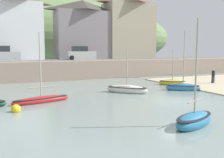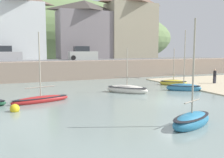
{
  "view_description": "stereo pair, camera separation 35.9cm",
  "coord_description": "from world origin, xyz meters",
  "px_view_note": "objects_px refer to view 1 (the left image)",
  "views": [
    {
      "loc": [
        -12.14,
        -15.25,
        3.89
      ],
      "look_at": [
        -3.09,
        5.24,
        1.28
      ],
      "focal_mm": 40.9,
      "sensor_mm": 36.0,
      "label": 1
    },
    {
      "loc": [
        -11.81,
        -15.4,
        3.89
      ],
      "look_at": [
        -3.09,
        5.24,
        1.28
      ],
      "focal_mm": 40.9,
      "sensor_mm": 36.0,
      "label": 2
    }
  ],
  "objects_px": {
    "rowboat_small_beached": "(172,82)",
    "sailboat_nearest_shore": "(41,99)",
    "dinghy_open_wooden": "(194,120)",
    "mooring_buoy": "(16,109)",
    "parked_car_near_slipway": "(3,55)",
    "motorboat_with_cabin": "(127,89)",
    "waterfront_building_right": "(129,24)",
    "person_on_slipway": "(213,75)",
    "waterfront_building_centre": "(83,29)",
    "waterfront_building_left": "(13,24)",
    "parked_car_by_wall": "(81,54)",
    "sailboat_white_hull": "(183,87)"
  },
  "relations": [
    {
      "from": "rowboat_small_beached",
      "to": "sailboat_nearest_shore",
      "type": "bearing_deg",
      "value": -130.98
    },
    {
      "from": "dinghy_open_wooden",
      "to": "mooring_buoy",
      "type": "xyz_separation_m",
      "value": [
        -8.18,
        6.79,
        -0.13
      ]
    },
    {
      "from": "sailboat_nearest_shore",
      "to": "parked_car_near_slipway",
      "type": "relative_size",
      "value": 1.26
    },
    {
      "from": "motorboat_with_cabin",
      "to": "sailboat_nearest_shore",
      "type": "xyz_separation_m",
      "value": [
        -7.77,
        -1.35,
        -0.06
      ]
    },
    {
      "from": "waterfront_building_right",
      "to": "mooring_buoy",
      "type": "height_order",
      "value": "waterfront_building_right"
    },
    {
      "from": "motorboat_with_cabin",
      "to": "person_on_slipway",
      "type": "xyz_separation_m",
      "value": [
        11.56,
        1.22,
        0.7
      ]
    },
    {
      "from": "waterfront_building_centre",
      "to": "waterfront_building_right",
      "type": "distance_m",
      "value": 8.48
    },
    {
      "from": "waterfront_building_left",
      "to": "sailboat_nearest_shore",
      "type": "xyz_separation_m",
      "value": [
        0.67,
        -21.47,
        -7.33
      ]
    },
    {
      "from": "dinghy_open_wooden",
      "to": "parked_car_near_slipway",
      "type": "relative_size",
      "value": 1.34
    },
    {
      "from": "parked_car_by_wall",
      "to": "sailboat_nearest_shore",
      "type": "bearing_deg",
      "value": -112.78
    },
    {
      "from": "waterfront_building_right",
      "to": "parked_car_near_slipway",
      "type": "relative_size",
      "value": 2.79
    },
    {
      "from": "waterfront_building_left",
      "to": "sailboat_nearest_shore",
      "type": "height_order",
      "value": "waterfront_building_left"
    },
    {
      "from": "sailboat_white_hull",
      "to": "parked_car_by_wall",
      "type": "height_order",
      "value": "sailboat_white_hull"
    },
    {
      "from": "sailboat_nearest_shore",
      "to": "person_on_slipway",
      "type": "height_order",
      "value": "sailboat_nearest_shore"
    },
    {
      "from": "waterfront_building_left",
      "to": "person_on_slipway",
      "type": "xyz_separation_m",
      "value": [
        20.01,
        -18.89,
        -6.58
      ]
    },
    {
      "from": "dinghy_open_wooden",
      "to": "person_on_slipway",
      "type": "bearing_deg",
      "value": 18.83
    },
    {
      "from": "waterfront_building_centre",
      "to": "rowboat_small_beached",
      "type": "height_order",
      "value": "waterfront_building_centre"
    },
    {
      "from": "parked_car_near_slipway",
      "to": "person_on_slipway",
      "type": "bearing_deg",
      "value": -31.24
    },
    {
      "from": "sailboat_nearest_shore",
      "to": "rowboat_small_beached",
      "type": "relative_size",
      "value": 1.27
    },
    {
      "from": "waterfront_building_right",
      "to": "mooring_buoy",
      "type": "relative_size",
      "value": 19.51
    },
    {
      "from": "motorboat_with_cabin",
      "to": "parked_car_near_slipway",
      "type": "relative_size",
      "value": 1.02
    },
    {
      "from": "waterfront_building_centre",
      "to": "waterfront_building_right",
      "type": "relative_size",
      "value": 0.8
    },
    {
      "from": "sailboat_nearest_shore",
      "to": "person_on_slipway",
      "type": "relative_size",
      "value": 3.25
    },
    {
      "from": "mooring_buoy",
      "to": "motorboat_with_cabin",
      "type": "bearing_deg",
      "value": 20.61
    },
    {
      "from": "motorboat_with_cabin",
      "to": "sailboat_white_hull",
      "type": "bearing_deg",
      "value": 34.6
    },
    {
      "from": "sailboat_white_hull",
      "to": "parked_car_by_wall",
      "type": "xyz_separation_m",
      "value": [
        -4.99,
        16.69,
        2.9
      ]
    },
    {
      "from": "parked_car_by_wall",
      "to": "mooring_buoy",
      "type": "bearing_deg",
      "value": -114.64
    },
    {
      "from": "waterfront_building_centre",
      "to": "sailboat_nearest_shore",
      "type": "bearing_deg",
      "value": -114.9
    },
    {
      "from": "waterfront_building_right",
      "to": "rowboat_small_beached",
      "type": "distance_m",
      "value": 19.7
    },
    {
      "from": "waterfront_building_left",
      "to": "parked_car_near_slipway",
      "type": "relative_size",
      "value": 2.44
    },
    {
      "from": "sailboat_white_hull",
      "to": "rowboat_small_beached",
      "type": "bearing_deg",
      "value": 100.82
    },
    {
      "from": "sailboat_white_hull",
      "to": "mooring_buoy",
      "type": "distance_m",
      "value": 15.35
    },
    {
      "from": "waterfront_building_left",
      "to": "person_on_slipway",
      "type": "relative_size",
      "value": 6.28
    },
    {
      "from": "sailboat_nearest_shore",
      "to": "parked_car_by_wall",
      "type": "distance_m",
      "value": 19.1
    },
    {
      "from": "waterfront_building_right",
      "to": "dinghy_open_wooden",
      "type": "distance_m",
      "value": 33.8
    },
    {
      "from": "rowboat_small_beached",
      "to": "motorboat_with_cabin",
      "type": "bearing_deg",
      "value": -125.75
    },
    {
      "from": "rowboat_small_beached",
      "to": "parked_car_near_slipway",
      "type": "xyz_separation_m",
      "value": [
        -16.91,
        13.1,
        2.95
      ]
    },
    {
      "from": "rowboat_small_beached",
      "to": "waterfront_building_centre",
      "type": "bearing_deg",
      "value": 139.32
    },
    {
      "from": "motorboat_with_cabin",
      "to": "waterfront_building_right",
      "type": "bearing_deg",
      "value": 107.92
    },
    {
      "from": "parked_car_near_slipway",
      "to": "mooring_buoy",
      "type": "height_order",
      "value": "parked_car_near_slipway"
    },
    {
      "from": "waterfront_building_right",
      "to": "parked_car_by_wall",
      "type": "xyz_separation_m",
      "value": [
        -10.12,
        -4.5,
        -5.11
      ]
    },
    {
      "from": "motorboat_with_cabin",
      "to": "person_on_slipway",
      "type": "distance_m",
      "value": 11.65
    },
    {
      "from": "waterfront_building_left",
      "to": "waterfront_building_centre",
      "type": "xyz_separation_m",
      "value": [
        10.64,
        -0.0,
        -0.41
      ]
    },
    {
      "from": "waterfront_building_left",
      "to": "dinghy_open_wooden",
      "type": "height_order",
      "value": "waterfront_building_left"
    },
    {
      "from": "motorboat_with_cabin",
      "to": "dinghy_open_wooden",
      "type": "distance_m",
      "value": 10.53
    },
    {
      "from": "waterfront_building_centre",
      "to": "dinghy_open_wooden",
      "type": "bearing_deg",
      "value": -96.87
    },
    {
      "from": "motorboat_with_cabin",
      "to": "mooring_buoy",
      "type": "height_order",
      "value": "motorboat_with_cabin"
    },
    {
      "from": "sailboat_white_hull",
      "to": "mooring_buoy",
      "type": "xyz_separation_m",
      "value": [
        -15.13,
        -2.56,
        -0.13
      ]
    },
    {
      "from": "motorboat_with_cabin",
      "to": "mooring_buoy",
      "type": "distance_m",
      "value": 10.33
    },
    {
      "from": "sailboat_nearest_shore",
      "to": "waterfront_building_centre",
      "type": "bearing_deg",
      "value": 51.46
    }
  ]
}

